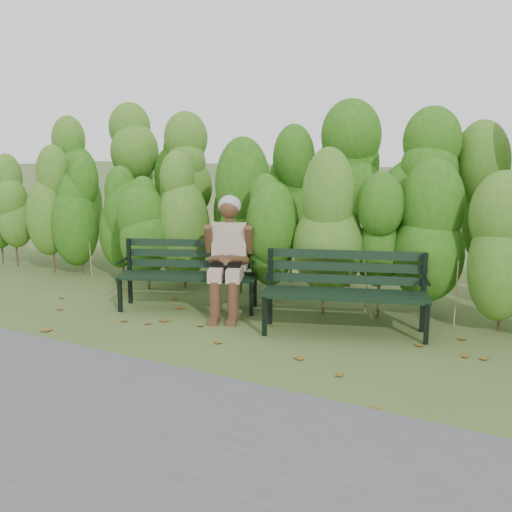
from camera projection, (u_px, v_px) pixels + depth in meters
The scene contains 7 objects.
ground at pixel (239, 337), 5.82m from camera, with size 80.00×80.00×0.00m, color #465828.
footpath at pixel (70, 431), 3.93m from camera, with size 60.00×2.50×0.01m, color #474749.
hedge_band at pixel (316, 194), 7.19m from camera, with size 11.04×1.67×2.42m.
leaf_litter at pixel (261, 345), 5.61m from camera, with size 4.86×2.26×0.01m.
bench_left at pixel (189, 268), 6.81m from camera, with size 1.62×1.06×0.77m.
bench_right at pixel (345, 285), 5.94m from camera, with size 1.69×1.02×0.80m.
seated_woman at pixel (228, 250), 6.55m from camera, with size 0.65×0.86×1.30m.
Camera 1 is at (2.83, -4.80, 1.87)m, focal length 42.00 mm.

